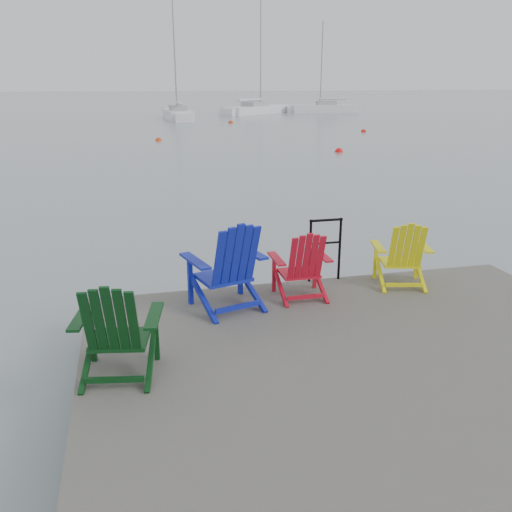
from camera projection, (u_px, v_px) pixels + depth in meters
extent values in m
plane|color=slate|center=(382.00, 408.00, 5.57)|extent=(400.00, 400.00, 0.00)
cube|color=#322F2C|center=(385.00, 374.00, 5.45)|extent=(6.00, 5.00, 0.20)
cylinder|color=black|center=(116.00, 362.00, 7.10)|extent=(0.26, 0.26, 1.20)
cylinder|color=black|center=(311.00, 340.00, 7.70)|extent=(0.26, 0.26, 1.20)
cylinder|color=black|center=(478.00, 321.00, 8.30)|extent=(0.26, 0.26, 1.20)
cylinder|color=black|center=(310.00, 251.00, 7.55)|extent=(0.04, 0.04, 0.90)
cylinder|color=black|center=(340.00, 249.00, 7.65)|extent=(0.04, 0.04, 0.90)
cylinder|color=black|center=(326.00, 220.00, 7.47)|extent=(0.48, 0.04, 0.04)
cylinder|color=black|center=(325.00, 243.00, 7.57)|extent=(0.44, 0.03, 0.03)
cube|color=black|center=(120.00, 340.00, 5.23)|extent=(0.61, 0.57, 0.04)
cube|color=black|center=(92.00, 335.00, 5.41)|extent=(0.06, 0.06, 0.57)
cube|color=black|center=(156.00, 334.00, 5.45)|extent=(0.06, 0.06, 0.57)
cube|color=black|center=(81.00, 317.00, 5.11)|extent=(0.23, 0.63, 0.03)
cube|color=black|center=(154.00, 316.00, 5.15)|extent=(0.23, 0.63, 0.03)
cube|color=black|center=(110.00, 322.00, 4.81)|extent=(0.54, 0.34, 0.69)
cube|color=#0F1BA0|center=(223.00, 277.00, 6.78)|extent=(0.72, 0.67, 0.04)
cube|color=#0F1BA0|center=(190.00, 280.00, 6.82)|extent=(0.07, 0.07, 0.63)
cube|color=#0F1BA0|center=(240.00, 271.00, 7.15)|extent=(0.07, 0.07, 0.63)
cube|color=#0F1BA0|center=(195.00, 261.00, 6.50)|extent=(0.31, 0.70, 0.03)
cube|color=#0F1BA0|center=(251.00, 252.00, 6.86)|extent=(0.31, 0.70, 0.03)
cube|color=#0F1BA0|center=(236.00, 256.00, 6.36)|extent=(0.61, 0.43, 0.77)
cube|color=red|center=(299.00, 273.00, 7.13)|extent=(0.49, 0.44, 0.04)
cube|color=red|center=(274.00, 273.00, 7.25)|extent=(0.05, 0.05, 0.51)
cube|color=red|center=(315.00, 270.00, 7.37)|extent=(0.05, 0.05, 0.51)
cube|color=red|center=(276.00, 259.00, 6.97)|extent=(0.11, 0.56, 0.03)
cube|color=red|center=(322.00, 255.00, 7.11)|extent=(0.11, 0.56, 0.03)
cube|color=red|center=(306.00, 258.00, 6.76)|extent=(0.45, 0.24, 0.63)
cube|color=yellow|center=(399.00, 262.00, 7.54)|extent=(0.59, 0.55, 0.04)
cube|color=yellow|center=(375.00, 261.00, 7.73)|extent=(0.06, 0.06, 0.52)
cube|color=yellow|center=(417.00, 261.00, 7.73)|extent=(0.06, 0.06, 0.52)
cube|color=yellow|center=(378.00, 247.00, 7.45)|extent=(0.24, 0.58, 0.03)
cube|color=yellow|center=(424.00, 247.00, 7.45)|extent=(0.24, 0.58, 0.03)
cube|color=yellow|center=(407.00, 247.00, 7.16)|extent=(0.50, 0.34, 0.64)
cube|color=white|center=(178.00, 116.00, 48.27)|extent=(2.11, 7.55, 1.10)
cube|color=#9E9EA3|center=(178.00, 108.00, 47.71)|extent=(1.41, 2.28, 0.55)
cylinder|color=gray|center=(175.00, 54.00, 47.00)|extent=(0.12, 0.12, 9.39)
cube|color=white|center=(258.00, 111.00, 56.71)|extent=(8.60, 7.61, 1.10)
cube|color=#9E9EA3|center=(255.00, 104.00, 56.15)|extent=(3.18, 3.02, 0.55)
cylinder|color=gray|center=(261.00, 47.00, 55.13)|extent=(0.12, 0.12, 11.43)
cube|color=silver|center=(323.00, 110.00, 58.79)|extent=(6.89, 2.41, 1.10)
cube|color=#9E9EA3|center=(326.00, 103.00, 58.62)|extent=(2.14, 1.42, 0.55)
cylinder|color=gray|center=(322.00, 64.00, 57.28)|extent=(0.12, 0.12, 8.44)
sphere|color=#F80E10|center=(339.00, 152.00, 25.83)|extent=(0.39, 0.39, 0.39)
sphere|color=red|center=(159.00, 141.00, 30.84)|extent=(0.35, 0.35, 0.35)
sphere|color=red|center=(364.00, 132.00, 36.23)|extent=(0.36, 0.36, 0.36)
sphere|color=#BF3A0B|center=(231.00, 123.00, 43.96)|extent=(0.41, 0.41, 0.41)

